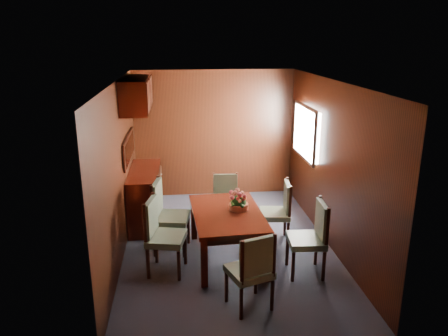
{
  "coord_description": "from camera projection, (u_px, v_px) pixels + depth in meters",
  "views": [
    {
      "loc": [
        -0.68,
        -5.84,
        2.98
      ],
      "look_at": [
        0.0,
        0.5,
        1.05
      ],
      "focal_mm": 35.0,
      "sensor_mm": 36.0,
      "label": 1
    }
  ],
  "objects": [
    {
      "name": "flower_centerpiece",
      "position": [
        239.0,
        200.0,
        5.98
      ],
      "size": [
        0.29,
        0.29,
        0.29
      ],
      "color": "#CA613D",
      "rests_on": "dining_table"
    },
    {
      "name": "chair_right_far",
      "position": [
        280.0,
        208.0,
        6.48
      ],
      "size": [
        0.48,
        0.5,
        0.95
      ],
      "rotation": [
        0.0,
        0.0,
        1.45
      ],
      "color": "black",
      "rests_on": "ground"
    },
    {
      "name": "chair_left_near",
      "position": [
        160.0,
        232.0,
        5.62
      ],
      "size": [
        0.55,
        0.57,
        1.02
      ],
      "rotation": [
        0.0,
        0.0,
        -1.78
      ],
      "color": "black",
      "rests_on": "ground"
    },
    {
      "name": "chair_foot",
      "position": [
        226.0,
        199.0,
        6.96
      ],
      "size": [
        0.45,
        0.43,
        0.89
      ],
      "rotation": [
        0.0,
        0.0,
        3.08
      ],
      "color": "black",
      "rests_on": "ground"
    },
    {
      "name": "sideboard",
      "position": [
        145.0,
        197.0,
        7.18
      ],
      "size": [
        0.48,
        1.4,
        0.9
      ],
      "primitive_type": "cube",
      "color": "black",
      "rests_on": "ground"
    },
    {
      "name": "ground",
      "position": [
        228.0,
        245.0,
        6.49
      ],
      "size": [
        4.5,
        4.5,
        0.0
      ],
      "primitive_type": "plane",
      "color": "#303342",
      "rests_on": "ground"
    },
    {
      "name": "chair_head",
      "position": [
        253.0,
        268.0,
        4.82
      ],
      "size": [
        0.57,
        0.56,
        0.95
      ],
      "rotation": [
        0.0,
        0.0,
        0.34
      ],
      "color": "black",
      "rests_on": "ground"
    },
    {
      "name": "chair_left_far",
      "position": [
        166.0,
        212.0,
        6.2
      ],
      "size": [
        0.56,
        0.57,
        1.06
      ],
      "rotation": [
        0.0,
        0.0,
        -1.74
      ],
      "color": "black",
      "rests_on": "ground"
    },
    {
      "name": "room_shell",
      "position": [
        218.0,
        133.0,
        6.32
      ],
      "size": [
        3.06,
        4.52,
        2.41
      ],
      "color": "black",
      "rests_on": "ground"
    },
    {
      "name": "dining_table",
      "position": [
        227.0,
        218.0,
        5.96
      ],
      "size": [
        1.0,
        1.52,
        0.69
      ],
      "rotation": [
        0.0,
        0.0,
        0.05
      ],
      "color": "black",
      "rests_on": "ground"
    },
    {
      "name": "chair_right_near",
      "position": [
        312.0,
        234.0,
        5.59
      ],
      "size": [
        0.48,
        0.5,
        0.99
      ],
      "rotation": [
        0.0,
        0.0,
        1.5
      ],
      "color": "black",
      "rests_on": "ground"
    }
  ]
}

